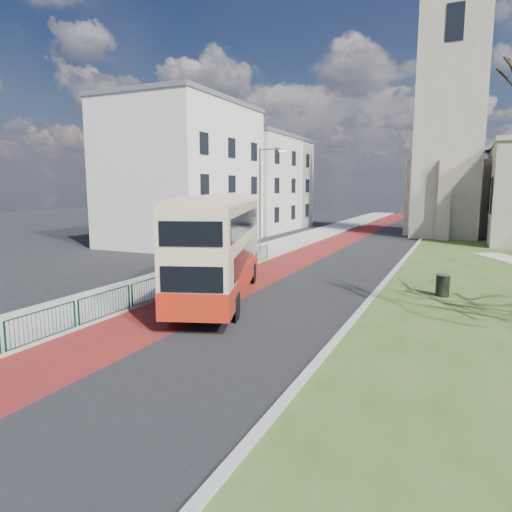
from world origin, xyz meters
The scene contains 13 objects.
ground centered at (0.00, 0.00, 0.00)m, with size 160.00×160.00×0.00m, color black.
road_carriageway centered at (1.50, 20.00, 0.01)m, with size 9.00×120.00×0.01m, color black.
bus_lane centered at (-1.20, 20.00, 0.01)m, with size 3.40×120.00×0.01m, color #591414.
pavement_west centered at (-5.00, 20.00, 0.06)m, with size 4.00×120.00×0.12m, color gray.
kerb_west centered at (-3.00, 20.00, 0.07)m, with size 0.25×120.00×0.13m, color #999993.
kerb_east centered at (6.10, 22.00, 0.07)m, with size 0.25×80.00×0.13m, color #999993.
pedestrian_railing centered at (-2.95, 4.00, 0.55)m, with size 0.07×24.00×1.12m.
gothic_church centered at (12.56, 38.00, 13.13)m, with size 16.38×18.00×40.00m.
street_block_near centered at (-14.00, 22.00, 6.51)m, with size 10.30×14.30×13.00m.
street_block_far centered at (-14.00, 38.00, 5.76)m, with size 10.30×16.30×11.50m.
streetlamp centered at (-4.35, 18.00, 4.59)m, with size 2.13×0.18×8.00m.
bus centered at (-0.46, 4.25, 2.68)m, with size 6.16×11.47×4.70m.
litter_bin centered at (9.10, 8.95, 0.59)m, with size 0.69×0.69×1.10m.
Camera 1 is at (9.78, -14.17, 5.21)m, focal length 32.00 mm.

